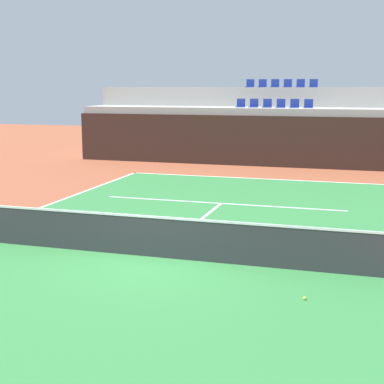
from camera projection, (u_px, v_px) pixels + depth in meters
name	position (u px, v px, depth m)	size (l,w,h in m)	color
ground_plane	(154.00, 257.00, 13.18)	(80.00, 80.00, 0.00)	brown
court_surface	(154.00, 257.00, 13.17)	(11.00, 24.00, 0.01)	#2D7238
baseline_far	(252.00, 178.00, 24.42)	(11.00, 0.10, 0.00)	white
service_line_far	(221.00, 203.00, 19.19)	(8.26, 0.10, 0.00)	white
centre_service_line	(194.00, 225.00, 16.18)	(0.10, 6.40, 0.00)	white
back_wall	(268.00, 141.00, 27.93)	(20.16, 0.30, 2.48)	black
stands_tier_lower	(273.00, 136.00, 29.17)	(20.16, 2.40, 2.83)	#9E9E99
stands_tier_upper	(280.00, 123.00, 31.33)	(20.16, 2.40, 3.85)	#9E9E99
seating_row_lower	(274.00, 105.00, 28.98)	(3.90, 0.44, 0.44)	navy
seating_row_upper	(281.00, 85.00, 31.05)	(3.90, 0.44, 0.44)	navy
tennis_net	(154.00, 236.00, 13.08)	(11.08, 0.08, 1.07)	black
tennis_ball_0	(305.00, 298.00, 10.51)	(0.07, 0.07, 0.07)	#CCE033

